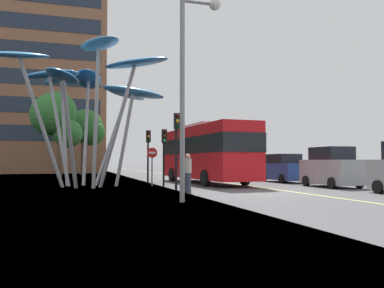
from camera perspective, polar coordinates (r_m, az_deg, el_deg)
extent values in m
cube|color=#4C4C4F|center=(18.52, 10.29, -7.02)|extent=(120.00, 240.00, 0.10)
cube|color=#E0D666|center=(19.35, 14.89, -6.64)|extent=(0.16, 144.00, 0.01)
cube|color=red|center=(26.67, 1.98, -1.25)|extent=(3.24, 11.04, 3.30)
cube|color=black|center=(26.68, 1.98, -0.25)|extent=(3.27, 11.15, 1.06)
cube|color=yellow|center=(31.78, -1.68, 0.99)|extent=(1.40, 0.19, 0.36)
cube|color=#B2B2B7|center=(26.76, 1.97, 2.55)|extent=(2.15, 3.93, 0.24)
cylinder|color=black|center=(30.28, 1.81, -4.27)|extent=(0.34, 0.98, 0.96)
cylinder|color=black|center=(29.43, -2.80, -4.32)|extent=(0.34, 0.98, 0.96)
cylinder|color=black|center=(24.49, 7.41, -4.68)|extent=(0.34, 0.98, 0.96)
cylinder|color=black|center=(23.42, 1.86, -4.80)|extent=(0.34, 0.98, 0.96)
cylinder|color=#9EA0A5|center=(23.96, -9.40, 0.71)|extent=(1.15, 0.38, 5.52)
ellipsoid|color=#4299E0|center=(24.25, -8.25, 7.19)|extent=(3.81, 2.02, 1.03)
cylinder|color=#9EA0A5|center=(25.75, -11.13, 0.81)|extent=(2.31, 1.94, 5.85)
ellipsoid|color=#4CA3E5|center=(27.00, -9.08, 6.80)|extent=(3.36, 3.18, 0.92)
cylinder|color=#9EA0A5|center=(26.25, -14.62, 1.97)|extent=(0.53, 2.85, 6.92)
ellipsoid|color=#2D7FD1|center=(28.03, -14.30, 8.76)|extent=(2.09, 3.87, 0.92)
cylinder|color=#9EA0A5|center=(26.26, -17.48, 1.80)|extent=(0.72, 1.13, 6.70)
ellipsoid|color=#2D7FD1|center=(27.14, -17.85, 8.78)|extent=(3.04, 4.10, 0.86)
cylinder|color=#9EA0A5|center=(25.12, -18.18, 1.96)|extent=(1.46, 1.06, 6.68)
ellipsoid|color=#2D7FD1|center=(25.99, -19.38, 9.22)|extent=(3.61, 2.94, 0.57)
cylinder|color=#9EA0A5|center=(23.29, -20.38, 2.75)|extent=(2.50, 1.27, 7.04)
ellipsoid|color=#4299E0|center=(23.47, -23.13, 11.40)|extent=(3.65, 2.86, 0.91)
cylinder|color=#9EA0A5|center=(21.73, -16.76, 1.18)|extent=(0.93, 2.61, 5.63)
ellipsoid|color=#2D7FD1|center=(20.91, -17.64, 9.00)|extent=(2.15, 3.12, 0.68)
cylinder|color=#9EA0A5|center=(22.28, -13.30, 3.77)|extent=(0.42, 0.81, 7.67)
ellipsoid|color=#4CA3E5|center=(22.74, -12.93, 13.47)|extent=(2.61, 4.53, 0.68)
cylinder|color=#9EA0A5|center=(22.60, -10.40, 2.46)|extent=(1.95, 1.91, 6.78)
ellipsoid|color=#388EDB|center=(22.44, -7.95, 11.16)|extent=(3.85, 3.81, 0.47)
cylinder|color=black|center=(20.37, -2.23, -1.09)|extent=(0.12, 0.12, 3.84)
cube|color=black|center=(20.33, -2.13, 3.21)|extent=(0.28, 0.24, 0.80)
sphere|color=#390706|center=(20.23, -2.04, 3.98)|extent=(0.18, 0.18, 0.18)
sphere|color=orange|center=(20.20, -2.04, 3.25)|extent=(0.18, 0.18, 0.18)
sphere|color=black|center=(20.18, -2.04, 2.51)|extent=(0.18, 0.18, 0.18)
cylinder|color=black|center=(23.88, -3.99, -1.93)|extent=(0.12, 0.12, 3.31)
cube|color=black|center=(23.79, -3.90, 1.10)|extent=(0.28, 0.24, 0.80)
sphere|color=#390706|center=(23.68, -3.83, 1.75)|extent=(0.18, 0.18, 0.18)
sphere|color=#3A2707|center=(23.66, -3.84, 1.12)|extent=(0.18, 0.18, 0.18)
sphere|color=green|center=(23.65, -3.84, 0.49)|extent=(0.18, 0.18, 0.18)
cylinder|color=black|center=(27.33, -6.19, -1.78)|extent=(0.12, 0.12, 3.50)
cube|color=black|center=(27.24, -6.13, 1.07)|extent=(0.28, 0.24, 0.80)
sphere|color=#390706|center=(27.13, -6.08, 1.63)|extent=(0.18, 0.18, 0.18)
sphere|color=orange|center=(27.11, -6.08, 1.08)|extent=(0.18, 0.18, 0.18)
sphere|color=black|center=(27.10, -6.08, 0.53)|extent=(0.18, 0.18, 0.18)
cylinder|color=black|center=(20.03, 24.64, -5.48)|extent=(0.20, 0.60, 0.60)
cube|color=gray|center=(24.08, 18.97, -3.71)|extent=(1.71, 3.95, 1.35)
cube|color=black|center=(24.08, 18.94, -1.25)|extent=(1.57, 2.17, 0.71)
cylinder|color=black|center=(25.59, 18.96, -4.87)|extent=(0.20, 0.60, 0.60)
cylinder|color=black|center=(24.64, 15.71, -5.01)|extent=(0.20, 0.60, 0.60)
cylinder|color=black|center=(23.64, 22.41, -5.03)|extent=(0.20, 0.60, 0.60)
cylinder|color=black|center=(22.61, 19.02, -5.20)|extent=(0.20, 0.60, 0.60)
cube|color=navy|center=(28.90, 12.71, -3.77)|extent=(1.71, 4.16, 1.13)
cube|color=black|center=(28.90, 12.70, -2.02)|extent=(1.57, 2.29, 0.64)
cylinder|color=black|center=(30.46, 12.95, -4.53)|extent=(0.20, 0.60, 0.60)
cylinder|color=black|center=(29.66, 10.06, -4.62)|extent=(0.20, 0.60, 0.60)
cylinder|color=black|center=(28.24, 15.52, -4.67)|extent=(0.20, 0.60, 0.60)
cylinder|color=black|center=(27.38, 12.48, -4.78)|extent=(0.20, 0.60, 0.60)
cylinder|color=gray|center=(14.59, -1.37, 6.44)|extent=(0.18, 0.18, 7.38)
cylinder|color=gray|center=(15.70, 0.97, 19.21)|extent=(1.25, 0.12, 0.12)
sphere|color=silver|center=(15.88, 3.24, 18.95)|extent=(0.44, 0.44, 0.44)
cylinder|color=brown|center=(38.99, -18.04, -2.04)|extent=(0.42, 0.42, 3.27)
sphere|color=#2D6B2D|center=(40.10, -19.09, 3.90)|extent=(3.93, 3.93, 3.93)
sphere|color=#2D6B2D|center=(40.30, -18.52, 4.35)|extent=(3.81, 3.81, 3.81)
sphere|color=#2D6B2D|center=(39.79, -17.04, 1.46)|extent=(2.75, 2.75, 2.75)
cylinder|color=brown|center=(44.90, -15.04, -1.93)|extent=(0.45, 0.45, 3.56)
sphere|color=#286028|center=(45.28, -14.70, 2.44)|extent=(3.66, 3.66, 3.66)
sphere|color=#286028|center=(44.76, -13.92, 1.63)|extent=(2.87, 2.87, 2.87)
sphere|color=#286028|center=(45.03, -14.42, 2.95)|extent=(2.47, 2.47, 2.47)
cylinder|color=#2D3342|center=(18.84, -0.58, -5.46)|extent=(0.29, 0.29, 0.90)
cylinder|color=#B2A89E|center=(18.82, -0.57, -3.06)|extent=(0.34, 0.34, 0.68)
sphere|color=tan|center=(18.82, -0.57, -1.69)|extent=(0.22, 0.22, 0.22)
cylinder|color=gray|center=(23.87, -5.63, -3.20)|extent=(0.08, 0.08, 2.25)
cylinder|color=red|center=(23.85, -5.60, -1.22)|extent=(0.60, 0.03, 0.60)
cube|color=white|center=(23.82, -5.59, -1.22)|extent=(0.40, 0.04, 0.11)
cube|color=brown|center=(58.91, -24.68, 9.21)|extent=(24.85, 13.22, 26.25)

